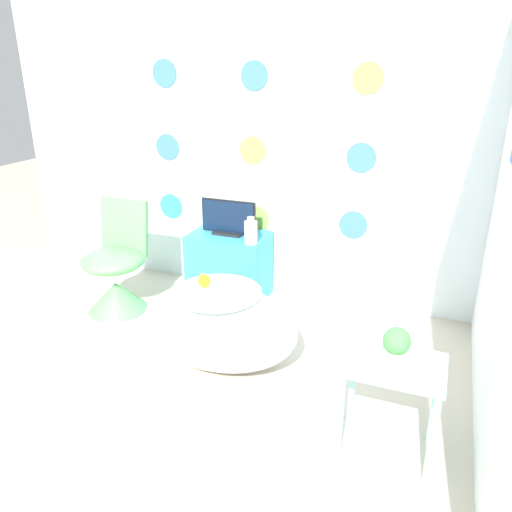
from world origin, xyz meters
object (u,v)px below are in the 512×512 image
at_px(potted_plant_left, 396,345).
at_px(vase, 251,232).
at_px(bathtub, 219,325).
at_px(chair, 116,276).
at_px(tv, 228,219).

bearing_deg(potted_plant_left, vase, 135.39).
height_order(bathtub, chair, chair).
bearing_deg(tv, vase, -27.70).
distance_m(chair, tv, 0.93).
bearing_deg(vase, bathtub, -83.31).
bearing_deg(bathtub, chair, 160.53).
relative_size(tv, potted_plant_left, 2.50).
bearing_deg(chair, tv, 36.21).
relative_size(vase, potted_plant_left, 1.12).
bearing_deg(potted_plant_left, tv, 137.72).
relative_size(bathtub, potted_plant_left, 5.67).
height_order(chair, potted_plant_left, chair).
distance_m(chair, potted_plant_left, 2.22).
bearing_deg(bathtub, vase, 96.69).
relative_size(chair, potted_plant_left, 4.67).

